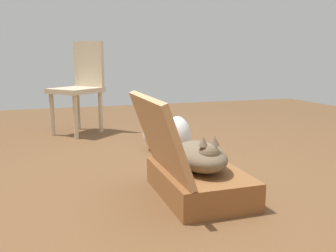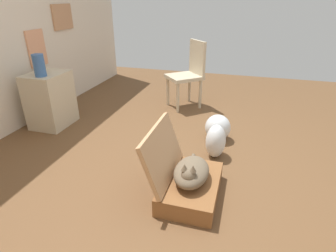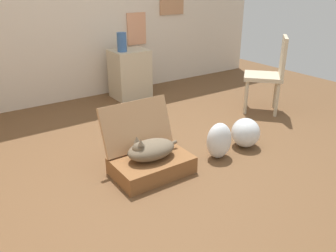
% 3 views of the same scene
% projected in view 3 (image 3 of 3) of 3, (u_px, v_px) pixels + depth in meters
% --- Properties ---
extents(ground_plane, '(7.68, 7.68, 0.00)m').
position_uv_depth(ground_plane, '(166.00, 158.00, 3.29)').
color(ground_plane, brown).
rests_on(ground_plane, ground).
extents(wall_back, '(6.40, 0.15, 2.60)m').
position_uv_depth(wall_back, '(70.00, 3.00, 4.49)').
color(wall_back, beige).
rests_on(wall_back, ground).
extents(suitcase_base, '(0.67, 0.45, 0.15)m').
position_uv_depth(suitcase_base, '(152.00, 165.00, 3.01)').
color(suitcase_base, brown).
rests_on(suitcase_base, ground).
extents(suitcase_lid, '(0.67, 0.18, 0.44)m').
position_uv_depth(suitcase_lid, '(137.00, 126.00, 3.08)').
color(suitcase_lid, tan).
rests_on(suitcase_lid, suitcase_base).
extents(cat, '(0.52, 0.28, 0.22)m').
position_uv_depth(cat, '(150.00, 149.00, 2.94)').
color(cat, brown).
rests_on(cat, suitcase_base).
extents(plastic_bag_white, '(0.26, 0.20, 0.35)m').
position_uv_depth(plastic_bag_white, '(219.00, 141.00, 3.24)').
color(plastic_bag_white, silver).
rests_on(plastic_bag_white, ground).
extents(plastic_bag_clear, '(0.29, 0.29, 0.30)m').
position_uv_depth(plastic_bag_clear, '(246.00, 133.00, 3.47)').
color(plastic_bag_clear, silver).
rests_on(plastic_bag_clear, ground).
extents(side_table, '(0.50, 0.42, 0.68)m').
position_uv_depth(side_table, '(130.00, 74.00, 4.89)').
color(side_table, beige).
rests_on(side_table, ground).
extents(vase_tall, '(0.13, 0.13, 0.25)m').
position_uv_depth(vase_tall, '(122.00, 42.00, 4.60)').
color(vase_tall, '#38609E').
rests_on(vase_tall, side_table).
extents(chair, '(0.61, 0.62, 0.96)m').
position_uv_depth(chair, '(270.00, 73.00, 4.27)').
color(chair, beige).
rests_on(chair, ground).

